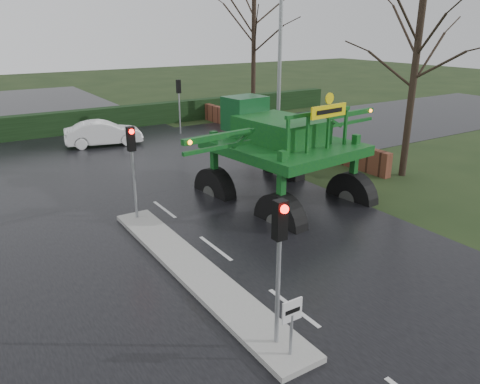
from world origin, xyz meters
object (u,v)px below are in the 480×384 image
traffic_signal_mid (132,153)px  traffic_signal_far (179,94)px  white_sedan (105,145)px  keep_left_sign (292,319)px  street_light_right (275,42)px  crop_sprayer (277,150)px  traffic_signal_near (280,243)px

traffic_signal_mid → traffic_signal_far: (7.80, 12.52, 0.00)m
white_sedan → keep_left_sign: bearing=-175.6°
traffic_signal_mid → street_light_right: (9.49, 4.51, 3.40)m
street_light_right → crop_sprayer: (-5.18, -7.19, -3.30)m
traffic_signal_mid → white_sedan: bearing=78.1°
street_light_right → white_sedan: 11.89m
traffic_signal_near → traffic_signal_mid: 8.50m
traffic_signal_mid → crop_sprayer: size_ratio=0.35×
crop_sprayer → white_sedan: size_ratio=2.28×
street_light_right → crop_sprayer: size_ratio=0.99×
traffic_signal_far → street_light_right: bearing=101.9°
traffic_signal_mid → traffic_signal_far: 14.75m
traffic_signal_near → white_sedan: bearing=82.9°
traffic_signal_far → white_sedan: bearing=4.7°
keep_left_sign → traffic_signal_mid: size_ratio=0.38×
street_light_right → traffic_signal_mid: bearing=-154.6°
white_sedan → street_light_right: bearing=-126.2°
traffic_signal_far → crop_sprayer: (-3.49, -15.20, 0.10)m
traffic_signal_mid → traffic_signal_far: bearing=58.1°
street_light_right → traffic_signal_far: bearing=101.9°
traffic_signal_mid → street_light_right: street_light_right is taller
traffic_signal_near → crop_sprayer: bearing=53.5°
keep_left_sign → traffic_signal_near: size_ratio=0.38×
crop_sprayer → traffic_signal_far: bearing=70.9°
keep_left_sign → traffic_signal_far: 22.93m
traffic_signal_mid → white_sedan: size_ratio=0.79×
crop_sprayer → traffic_signal_mid: bearing=141.9°
keep_left_sign → white_sedan: size_ratio=0.30×
traffic_signal_far → white_sedan: (-5.25, -0.43, -2.59)m
traffic_signal_far → crop_sprayer: crop_sprayer is taller
keep_left_sign → white_sedan: 21.26m
crop_sprayer → white_sedan: 15.11m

